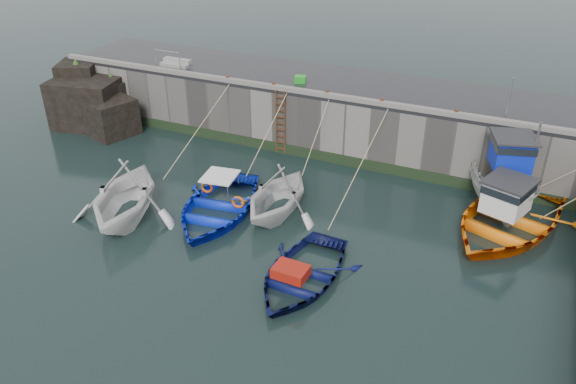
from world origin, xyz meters
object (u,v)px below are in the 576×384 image
at_px(bollard_e, 456,113).
at_px(bollard_c, 327,93).
at_px(boat_far_white, 501,181).
at_px(fish_crate, 300,79).
at_px(bollard_a, 228,78).
at_px(bollard_b, 274,85).
at_px(boat_near_navy, 301,279).
at_px(ladder, 280,123).
at_px(boat_near_blacktrim, 277,213).
at_px(boat_far_orange, 507,218).
at_px(boat_near_white, 128,217).
at_px(bollard_d, 382,102).
at_px(boat_near_blue, 217,213).

bearing_deg(bollard_e, bollard_c, 180.00).
distance_m(boat_far_white, fish_crate, 10.49).
xyz_separation_m(bollard_a, bollard_b, (2.50, 0.00, 0.00)).
bearing_deg(bollard_a, boat_near_navy, -48.98).
bearing_deg(fish_crate, ladder, -118.16).
height_order(bollard_b, bollard_e, same).
bearing_deg(bollard_c, bollard_e, 0.00).
xyz_separation_m(boat_near_blacktrim, bollard_b, (-2.79, 5.50, 3.30)).
height_order(boat_far_orange, bollard_b, boat_far_orange).
relative_size(boat_near_white, bollard_d, 18.39).
height_order(boat_near_white, boat_far_orange, boat_far_orange).
height_order(boat_far_orange, bollard_a, boat_far_orange).
distance_m(boat_near_blue, boat_near_navy, 5.42).
bearing_deg(ladder, bollard_c, 8.67).
distance_m(bollard_d, bollard_e, 3.20).
bearing_deg(ladder, fish_crate, 78.35).
bearing_deg(fish_crate, bollard_e, -25.88).
xyz_separation_m(boat_near_blue, bollard_b, (-0.59, 6.56, 3.30)).
bearing_deg(ladder, boat_near_blacktrim, -66.07).
height_order(boat_near_blue, bollard_d, bollard_d).
distance_m(boat_near_blue, fish_crate, 8.51).
distance_m(bollard_a, bollard_d, 7.80).
distance_m(ladder, bollard_c, 2.81).
distance_m(boat_far_orange, bollard_a, 14.43).
relative_size(boat_far_orange, fish_crate, 14.98).
xyz_separation_m(boat_near_white, boat_far_white, (13.36, 7.40, 1.00)).
bearing_deg(boat_near_white, boat_far_white, 9.20).
height_order(boat_near_blacktrim, bollard_c, bollard_c).
xyz_separation_m(boat_near_blue, fish_crate, (0.24, 7.83, 3.33)).
relative_size(fish_crate, bollard_e, 1.91).
bearing_deg(boat_far_white, boat_near_white, -168.06).
bearing_deg(bollard_b, boat_near_navy, -59.27).
bearing_deg(bollard_a, bollard_d, 0.00).
bearing_deg(bollard_d, fish_crate, 164.18).
bearing_deg(bollard_b, bollard_e, 0.00).
bearing_deg(boat_far_orange, bollard_d, 173.73).
distance_m(boat_near_blacktrim, boat_near_navy, 4.42).
distance_m(boat_far_white, boat_far_orange, 2.08).
xyz_separation_m(boat_near_blacktrim, boat_far_white, (8.03, 4.59, 1.00)).
xyz_separation_m(bollard_b, bollard_c, (2.70, 0.00, 0.00)).
height_order(boat_far_white, bollard_e, boat_far_white).
bearing_deg(fish_crate, bollard_a, -175.69).
bearing_deg(fish_crate, bollard_c, -50.62).
relative_size(boat_far_orange, bollard_e, 28.55).
distance_m(ladder, boat_near_blue, 6.43).
xyz_separation_m(boat_far_orange, bollard_e, (-2.86, 2.84, 2.85)).
distance_m(boat_far_orange, bollard_b, 12.05).
height_order(boat_near_navy, bollard_b, bollard_b).
relative_size(boat_near_blue, boat_far_orange, 0.71).
relative_size(boat_near_navy, bollard_d, 17.39).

